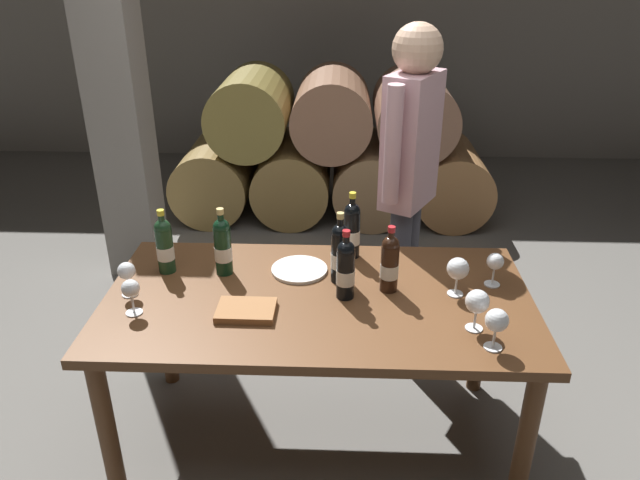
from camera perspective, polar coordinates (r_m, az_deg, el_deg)
ground_plane at (r=2.89m, az=-0.17°, el=-18.25°), size 14.00×14.00×0.00m
cellar_back_wall at (r=6.29m, az=1.54°, el=20.56°), size 10.00×0.24×2.80m
barrel_stack at (r=4.89m, az=1.13°, el=8.52°), size 2.49×0.90×1.15m
stone_pillar at (r=3.98m, az=-18.83°, el=14.43°), size 0.32×0.32×2.60m
dining_table at (r=2.47m, az=-0.19°, el=-7.10°), size 1.70×0.90×0.76m
wine_bottle_0 at (r=2.46m, az=1.88°, el=-1.15°), size 0.07×0.07×0.31m
wine_bottle_1 at (r=2.66m, az=3.02°, el=1.01°), size 0.07×0.07×0.31m
wine_bottle_2 at (r=2.36m, az=2.43°, el=-2.67°), size 0.07×0.07×0.29m
wine_bottle_3 at (r=2.55m, az=-9.15°, el=-0.54°), size 0.07×0.07×0.30m
wine_bottle_4 at (r=2.41m, az=6.59°, el=-2.16°), size 0.07×0.07×0.28m
wine_bottle_5 at (r=2.62m, az=-14.44°, el=-0.47°), size 0.07×0.07×0.28m
wine_glass_0 at (r=2.37m, az=-17.42°, el=-4.53°), size 0.07×0.07×0.14m
wine_glass_1 at (r=2.43m, az=12.87°, el=-2.72°), size 0.09×0.09×0.16m
wine_glass_2 at (r=2.15m, az=16.32°, el=-7.38°), size 0.08×0.08×0.15m
wine_glass_3 at (r=2.54m, az=16.17°, el=-2.09°), size 0.07×0.07×0.14m
wine_glass_4 at (r=2.23m, az=14.61°, el=-5.72°), size 0.09×0.09×0.16m
wine_glass_5 at (r=2.49m, az=-17.77°, el=-2.92°), size 0.07×0.07×0.14m
tasting_notebook at (r=2.32m, az=-6.98°, el=-6.61°), size 0.22×0.16×0.03m
serving_plate at (r=2.59m, az=-1.96°, el=-2.80°), size 0.24×0.24×0.01m
sommelier_presenting at (r=2.99m, az=8.43°, el=6.83°), size 0.31×0.44×1.72m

